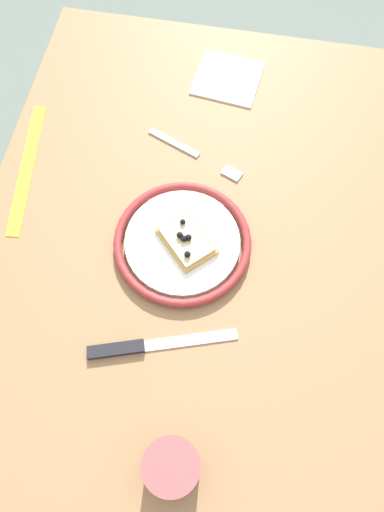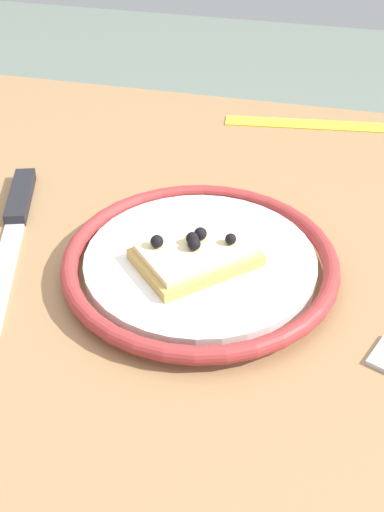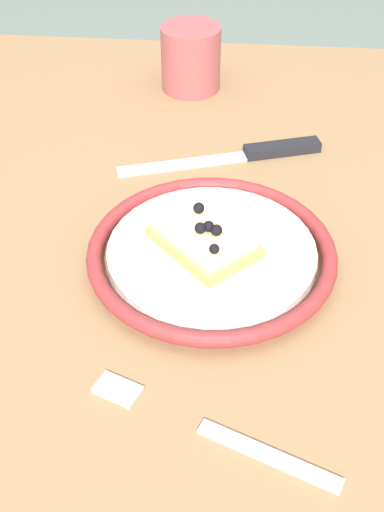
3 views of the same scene
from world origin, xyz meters
TOP-DOWN VIEW (x-y plane):
  - dining_table at (0.00, 0.00)m, footprint 1.03×0.77m
  - plate at (0.01, -0.02)m, footprint 0.24×0.24m
  - pizza_slice_near at (0.01, -0.01)m, footprint 0.12×0.12m
  - knife at (0.20, -0.06)m, footprint 0.09×0.23m
  - measuring_tape at (-0.10, -0.34)m, footprint 0.29×0.06m

SIDE VIEW (x-z plane):
  - dining_table at x=0.00m, z-range 0.27..1.01m
  - measuring_tape at x=-0.10m, z-range 0.74..0.74m
  - knife at x=0.20m, z-range 0.74..0.75m
  - plate at x=0.01m, z-range 0.74..0.76m
  - pizza_slice_near at x=0.01m, z-range 0.75..0.78m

